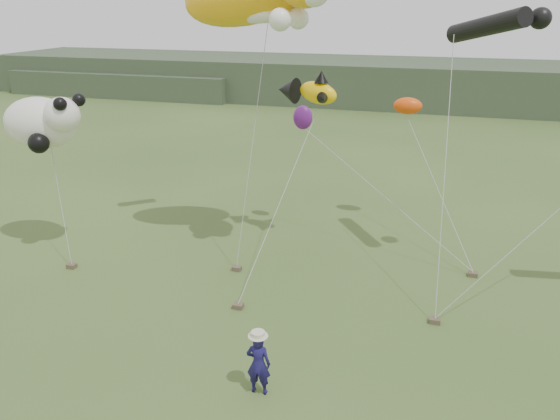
# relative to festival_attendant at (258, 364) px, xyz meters

# --- Properties ---
(ground) EXTENTS (120.00, 120.00, 0.00)m
(ground) POSITION_rel_festival_attendant_xyz_m (0.55, 0.76, -0.87)
(ground) COLOR #385123
(ground) RESTS_ON ground
(headland) EXTENTS (90.00, 13.00, 4.00)m
(headland) POSITION_rel_festival_attendant_xyz_m (-2.56, 45.45, 1.05)
(headland) COLOR #2D3D28
(headland) RESTS_ON ground
(festival_attendant) EXTENTS (0.66, 0.45, 1.74)m
(festival_attendant) POSITION_rel_festival_attendant_xyz_m (0.00, 0.00, 0.00)
(festival_attendant) COLOR #18134A
(festival_attendant) RESTS_ON ground
(sandbag_anchors) EXTENTS (15.00, 4.87, 0.17)m
(sandbag_anchors) POSITION_rel_festival_attendant_xyz_m (-0.86, 5.54, -0.79)
(sandbag_anchors) COLOR brown
(sandbag_anchors) RESTS_ON ground
(fish_kite) EXTENTS (2.70, 1.76, 1.35)m
(fish_kite) POSITION_rel_festival_attendant_xyz_m (-1.23, 9.58, 5.45)
(fish_kite) COLOR yellow
(fish_kite) RESTS_ON ground
(panda_kite) EXTENTS (3.45, 2.23, 2.15)m
(panda_kite) POSITION_rel_festival_attendant_xyz_m (-10.61, 6.08, 4.38)
(panda_kite) COLOR white
(panda_kite) RESTS_ON ground
(misc_kites) EXTENTS (5.15, 2.45, 1.24)m
(misc_kites) POSITION_rel_festival_attendant_xyz_m (0.64, 12.10, 4.34)
(misc_kites) COLOR #E4480B
(misc_kites) RESTS_ON ground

